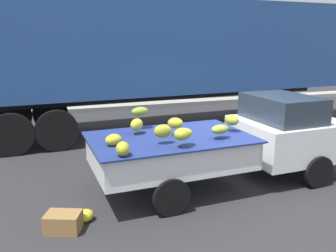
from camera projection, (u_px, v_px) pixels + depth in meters
ground at (231, 176)px, 7.50m from camera, size 220.00×220.00×0.00m
curb_strip at (137, 105)px, 15.06m from camera, size 80.00×0.80×0.16m
pickup_truck at (264, 136)px, 7.30m from camera, size 5.29×2.12×1.70m
semi_trailer at (167, 49)px, 11.02m from camera, size 12.12×3.21×3.95m
fallen_banana_bunch_near_tailgate at (85, 216)px, 5.62m from camera, size 0.37×0.34×0.20m
produce_crate at (63, 222)px, 5.34m from camera, size 0.62×0.53×0.29m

